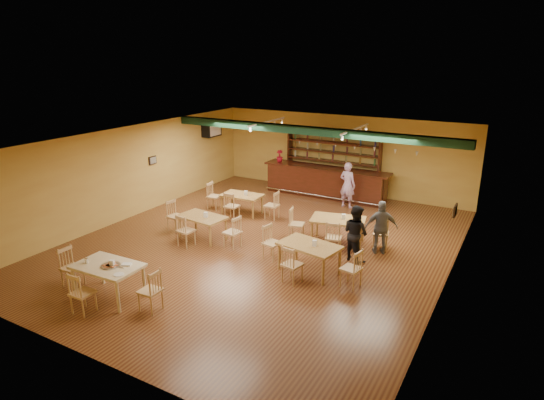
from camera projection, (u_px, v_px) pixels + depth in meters
The scene contains 23 objects.
floor at pixel (263, 244), 13.28m from camera, with size 12.00×12.00×0.00m, color #502817.
ceiling_beam at pixel (307, 130), 14.74m from camera, with size 10.00×0.30×0.25m, color black.
track_rail_left at pixel (267, 122), 16.06m from camera, with size 0.05×2.50×0.05m, color white.
track_rail_right at pixel (355, 129), 14.56m from camera, with size 0.05×2.50×0.05m, color white.
ac_unit at pixel (212, 129), 18.30m from camera, with size 0.34×0.70×0.48m, color white.
picture_left at pixel (153, 160), 15.92m from camera, with size 0.04×0.34×0.28m, color black.
picture_right at pixel (455, 211), 10.86m from camera, with size 0.04×0.34×0.28m, color black.
bar_counter at pixel (325, 182), 17.51m from camera, with size 4.86×0.85×1.13m, color #37190B.
back_bar_hutch at pixel (332, 164), 17.86m from camera, with size 3.76×0.40×2.28m, color #37190B.
poinsettia at pixel (280, 156), 18.20m from camera, with size 0.26×0.26×0.46m, color red.
dining_table_a at pixel (242, 204), 15.69m from camera, with size 1.35×0.81×0.68m, color olive.
dining_table_b at pixel (338, 231), 13.21m from camera, with size 1.51×0.91×0.75m, color olive.
dining_table_c at pixel (203, 227), 13.58m from camera, with size 1.39×0.83×0.69m, color olive.
dining_table_d at pixel (309, 258), 11.48m from camera, with size 1.48×0.89×0.74m, color olive.
near_table at pixel (109, 281), 10.28m from camera, with size 1.47×0.94×0.79m, color beige.
pizza_tray at pixel (111, 266), 10.11m from camera, with size 0.40×0.40×0.01m, color silver.
parmesan_shaker at pixel (86, 261), 10.24m from camera, with size 0.07×0.07×0.11m, color #EAE5C6.
napkin_stack at pixel (127, 264), 10.16m from camera, with size 0.20×0.15×0.03m, color white.
pizza_server at pixel (118, 266), 10.08m from camera, with size 0.32×0.09×0.00m, color silver.
side_plate at pixel (119, 274), 9.72m from camera, with size 0.22×0.22×0.01m, color white.
patron_bar at pixel (347, 185), 16.20m from camera, with size 0.59×0.39×1.63m, color #954CA5.
patron_right_a at pixel (356, 233), 12.05m from camera, with size 0.73×0.57×1.51m, color black.
patron_right_b at pixel (381, 227), 12.47m from camera, with size 0.87×0.36×1.49m, color slate.
Camera 1 is at (6.26, -10.56, 5.24)m, focal length 30.60 mm.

